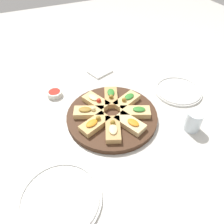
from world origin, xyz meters
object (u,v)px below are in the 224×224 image
(napkin_stack, at_px, (100,71))
(plate_right, at_px, (60,199))
(plate_left, at_px, (178,91))
(dipping_bowl, at_px, (55,93))
(serving_board, at_px, (112,116))
(water_glass, at_px, (193,121))

(napkin_stack, bearing_deg, plate_right, 57.47)
(plate_left, height_order, dipping_bowl, dipping_bowl)
(plate_left, bearing_deg, plate_right, 23.19)
(plate_left, bearing_deg, napkin_stack, -48.85)
(plate_right, bearing_deg, napkin_stack, -122.53)
(plate_left, height_order, plate_right, same)
(plate_right, bearing_deg, dipping_bowl, -102.56)
(serving_board, distance_m, dipping_bowl, 0.31)
(plate_left, relative_size, dipping_bowl, 3.20)
(water_glass, relative_size, dipping_bowl, 1.21)
(plate_right, distance_m, water_glass, 0.56)
(plate_right, relative_size, napkin_stack, 2.40)
(plate_right, xyz_separation_m, dipping_bowl, (-0.11, -0.50, 0.01))
(plate_left, distance_m, dipping_bowl, 0.59)
(water_glass, bearing_deg, plate_left, -114.84)
(water_glass, height_order, napkin_stack, water_glass)
(plate_left, distance_m, water_glass, 0.24)
(serving_board, relative_size, plate_right, 1.46)
(plate_right, bearing_deg, water_glass, -173.21)
(serving_board, bearing_deg, dipping_bowl, -53.90)
(napkin_stack, height_order, dipping_bowl, dipping_bowl)
(plate_right, height_order, dipping_bowl, dipping_bowl)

